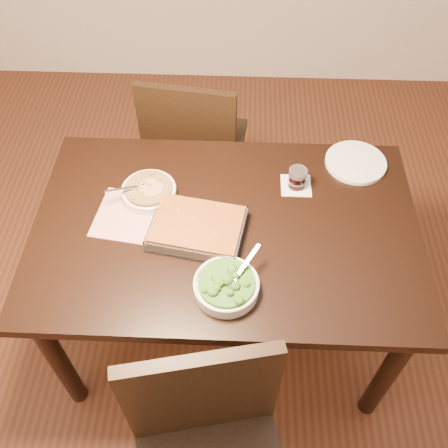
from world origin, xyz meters
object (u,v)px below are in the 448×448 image
(chair_far, at_px, (195,145))
(broccoli_bowl, at_px, (226,286))
(table, at_px, (226,241))
(stew_bowl, at_px, (149,192))
(dinner_plate, at_px, (356,162))
(wine_tumbler, at_px, (297,178))
(baking_dish, at_px, (197,228))

(chair_far, bearing_deg, broccoli_bowl, 108.91)
(table, distance_m, stew_bowl, 0.34)
(broccoli_bowl, relative_size, dinner_plate, 0.93)
(chair_far, bearing_deg, stew_bowl, 85.67)
(wine_tumbler, relative_size, chair_far, 0.09)
(dinner_plate, bearing_deg, broccoli_bowl, -129.05)
(table, distance_m, dinner_plate, 0.62)
(wine_tumbler, height_order, dinner_plate, wine_tumbler)
(dinner_plate, distance_m, chair_far, 0.80)
(broccoli_bowl, distance_m, chair_far, 1.00)
(wine_tumbler, xyz_separation_m, dinner_plate, (0.24, 0.13, -0.04))
(stew_bowl, relative_size, broccoli_bowl, 0.95)
(stew_bowl, relative_size, chair_far, 0.23)
(baking_dish, xyz_separation_m, dinner_plate, (0.61, 0.38, -0.02))
(baking_dish, distance_m, dinner_plate, 0.71)
(table, distance_m, broccoli_bowl, 0.30)
(baking_dish, bearing_deg, broccoli_bowl, -54.65)
(baking_dish, height_order, dinner_plate, baking_dish)
(chair_far, bearing_deg, wine_tumbler, 140.73)
(table, xyz_separation_m, broccoli_bowl, (0.01, -0.27, 0.12))
(stew_bowl, relative_size, dinner_plate, 0.88)
(baking_dish, xyz_separation_m, chair_far, (-0.08, 0.72, -0.26))
(table, bearing_deg, dinner_plate, 33.60)
(broccoli_bowl, xyz_separation_m, wine_tumbler, (0.25, 0.48, 0.02))
(baking_dish, relative_size, chair_far, 0.39)
(broccoli_bowl, distance_m, dinner_plate, 0.79)
(table, bearing_deg, chair_far, 104.62)
(dinner_plate, bearing_deg, table, -146.40)
(baking_dish, relative_size, wine_tumbler, 4.45)
(broccoli_bowl, bearing_deg, wine_tumbler, 62.36)
(baking_dish, bearing_deg, chair_far, 106.01)
(stew_bowl, distance_m, dinner_plate, 0.83)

